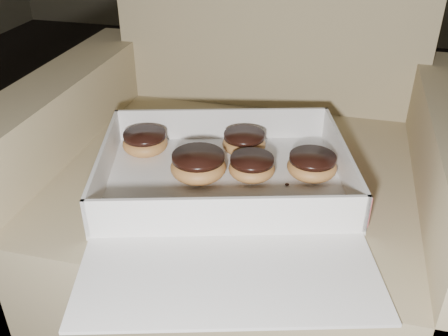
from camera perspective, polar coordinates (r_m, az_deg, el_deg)
armchair at (r=1.01m, az=2.41°, el=-3.47°), size 0.82×0.69×0.86m
bakery_box at (r=0.81m, az=0.32°, el=-2.43°), size 0.51×0.56×0.07m
donut_a at (r=0.92m, az=-9.00°, el=2.94°), size 0.08×0.08×0.04m
donut_b at (r=0.83m, az=-2.95°, el=0.28°), size 0.09×0.09×0.05m
donut_c at (r=0.91m, az=2.31°, el=2.95°), size 0.08×0.08×0.04m
donut_d at (r=0.85m, az=10.02°, el=0.28°), size 0.08×0.08×0.04m
donut_e at (r=0.83m, az=3.20°, el=0.12°), size 0.08×0.08×0.04m
crumb_a at (r=0.83m, az=7.21°, el=-1.88°), size 0.01×0.01×0.00m
crumb_b at (r=0.79m, az=5.39°, el=-3.71°), size 0.01×0.01×0.00m
crumb_c at (r=0.74m, az=-3.45°, el=-6.40°), size 0.01×0.01×0.00m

